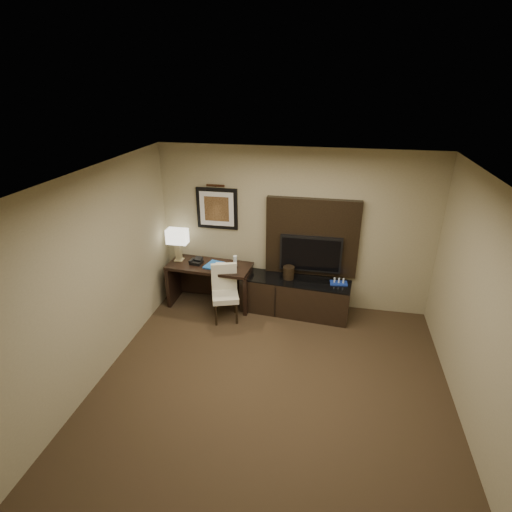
% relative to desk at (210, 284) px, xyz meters
% --- Properties ---
extents(floor, '(4.50, 5.00, 0.01)m').
position_rel_desk_xyz_m(floor, '(1.38, -2.15, -0.38)').
color(floor, '#312416').
rests_on(floor, ground).
extents(ceiling, '(4.50, 5.00, 0.01)m').
position_rel_desk_xyz_m(ceiling, '(1.38, -2.15, 2.32)').
color(ceiling, silver).
rests_on(ceiling, wall_back).
extents(wall_back, '(4.50, 0.01, 2.70)m').
position_rel_desk_xyz_m(wall_back, '(1.38, 0.35, 0.97)').
color(wall_back, '#9A9068').
rests_on(wall_back, floor).
extents(wall_left, '(0.01, 5.00, 2.70)m').
position_rel_desk_xyz_m(wall_left, '(-0.87, -2.15, 0.97)').
color(wall_left, '#9A9068').
rests_on(wall_left, floor).
extents(wall_right, '(0.01, 5.00, 2.70)m').
position_rel_desk_xyz_m(wall_right, '(3.63, -2.15, 0.97)').
color(wall_right, '#9A9068').
rests_on(wall_right, floor).
extents(desk, '(1.45, 0.70, 0.75)m').
position_rel_desk_xyz_m(desk, '(0.00, 0.00, 0.00)').
color(desk, black).
rests_on(desk, floor).
extents(credenza, '(1.82, 0.65, 0.62)m').
position_rel_desk_xyz_m(credenza, '(1.47, -0.00, -0.07)').
color(credenza, black).
rests_on(credenza, floor).
extents(tv_wall_panel, '(1.50, 0.12, 1.30)m').
position_rel_desk_xyz_m(tv_wall_panel, '(1.68, 0.29, 0.89)').
color(tv_wall_panel, black).
rests_on(tv_wall_panel, wall_back).
extents(tv, '(1.00, 0.08, 0.60)m').
position_rel_desk_xyz_m(tv, '(1.68, 0.19, 0.64)').
color(tv, black).
rests_on(tv, tv_wall_panel).
extents(artwork, '(0.70, 0.04, 0.70)m').
position_rel_desk_xyz_m(artwork, '(0.08, 0.33, 1.27)').
color(artwork, black).
rests_on(artwork, wall_back).
extents(picture_light, '(0.04, 0.04, 0.30)m').
position_rel_desk_xyz_m(picture_light, '(0.08, 0.29, 1.67)').
color(picture_light, '#432515').
rests_on(picture_light, wall_back).
extents(desk_chair, '(0.55, 0.59, 0.86)m').
position_rel_desk_xyz_m(desk_chair, '(0.38, -0.42, 0.05)').
color(desk_chair, beige).
rests_on(desk_chair, floor).
extents(table_lamp, '(0.37, 0.23, 0.57)m').
position_rel_desk_xyz_m(table_lamp, '(-0.57, 0.08, 0.66)').
color(table_lamp, '#988B5F').
rests_on(table_lamp, desk).
extents(desk_phone, '(0.21, 0.20, 0.10)m').
position_rel_desk_xyz_m(desk_phone, '(-0.23, 0.01, 0.43)').
color(desk_phone, black).
rests_on(desk_phone, desk).
extents(blue_folder, '(0.32, 0.38, 0.02)m').
position_rel_desk_xyz_m(blue_folder, '(0.08, -0.01, 0.39)').
color(blue_folder, blue).
rests_on(blue_folder, desk).
extents(book, '(0.18, 0.05, 0.24)m').
position_rel_desk_xyz_m(book, '(0.11, -0.04, 0.50)').
color(book, tan).
rests_on(book, desk).
extents(water_bottle, '(0.07, 0.07, 0.18)m').
position_rel_desk_xyz_m(water_bottle, '(0.44, 0.04, 0.47)').
color(water_bottle, silver).
rests_on(water_bottle, desk).
extents(ice_bucket, '(0.24, 0.24, 0.21)m').
position_rel_desk_xyz_m(ice_bucket, '(1.35, 0.04, 0.34)').
color(ice_bucket, black).
rests_on(ice_bucket, credenza).
extents(minibar_tray, '(0.29, 0.19, 0.10)m').
position_rel_desk_xyz_m(minibar_tray, '(2.16, 0.01, 0.29)').
color(minibar_tray, navy).
rests_on(minibar_tray, credenza).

